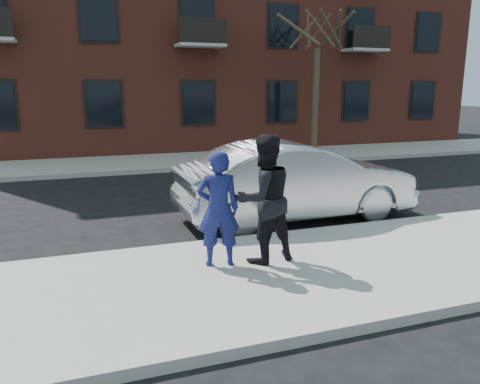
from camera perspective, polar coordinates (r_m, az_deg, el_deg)
name	(u,v)px	position (r m, az deg, el deg)	size (l,w,h in m)	color
ground	(384,260)	(8.42, 17.20, -7.89)	(100.00, 100.00, 0.00)	black
near_sidewalk	(394,261)	(8.21, 18.27, -7.94)	(50.00, 3.50, 0.15)	gray
near_curb	(337,230)	(9.61, 11.77, -4.52)	(50.00, 0.10, 0.15)	#999691
far_sidewalk	(208,159)	(18.39, -3.93, 3.97)	(50.00, 3.50, 0.15)	gray
far_curb	(221,167)	(16.68, -2.28, 3.08)	(50.00, 0.10, 0.15)	#999691
apartment_building	(209,20)	(25.42, -3.85, 20.17)	(24.30, 10.30, 12.30)	brown
street_tree	(318,17)	(19.80, 9.52, 20.29)	(3.60, 3.60, 6.80)	#332A1E
silver_sedan	(296,181)	(10.28, 6.90, 1.32)	(1.82, 5.22, 1.72)	#B7BABF
man_hoodie	(218,209)	(7.17, -2.68, -2.08)	(0.73, 0.57, 1.80)	navy
man_peacoat	(264,199)	(7.32, 2.95, -0.85)	(1.09, 0.91, 2.03)	black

